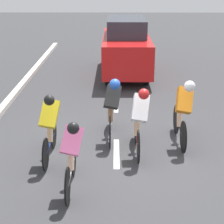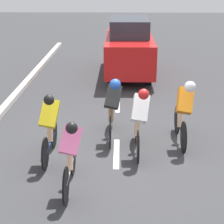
{
  "view_description": "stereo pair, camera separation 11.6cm",
  "coord_description": "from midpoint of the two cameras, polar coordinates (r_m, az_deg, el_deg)",
  "views": [
    {
      "loc": [
        0.04,
        7.5,
        3.66
      ],
      "look_at": [
        0.1,
        0.26,
        0.95
      ],
      "focal_mm": 60.0,
      "sensor_mm": 36.0,
      "label": 1
    },
    {
      "loc": [
        -0.07,
        7.49,
        3.66
      ],
      "look_at": [
        0.1,
        0.26,
        0.95
      ],
      "focal_mm": 60.0,
      "sensor_mm": 36.0,
      "label": 2
    }
  ],
  "objects": [
    {
      "name": "ground_plane",
      "position": [
        8.34,
        0.28,
        -5.51
      ],
      "size": [
        60.0,
        60.0,
        0.0
      ],
      "primitive_type": "plane",
      "color": "#38383A"
    },
    {
      "name": "lane_stripe_mid",
      "position": [
        8.11,
        0.27,
        -6.28
      ],
      "size": [
        0.12,
        1.4,
        0.01
      ],
      "primitive_type": "cube",
      "color": "white",
      "rests_on": "ground"
    },
    {
      "name": "lane_stripe_far",
      "position": [
        11.06,
        0.32,
        1.21
      ],
      "size": [
        0.12,
        1.4,
        0.01
      ],
      "primitive_type": "cube",
      "color": "white",
      "rests_on": "ground"
    },
    {
      "name": "cyclist_yellow",
      "position": [
        7.67,
        -9.91,
        -1.9
      ],
      "size": [
        0.42,
        1.67,
        1.48
      ],
      "color": "black",
      "rests_on": "ground"
    },
    {
      "name": "cyclist_orange",
      "position": [
        8.38,
        10.37,
        0.34
      ],
      "size": [
        0.41,
        1.72,
        1.54
      ],
      "color": "black",
      "rests_on": "ground"
    },
    {
      "name": "cyclist_pink",
      "position": [
        6.55,
        -6.69,
        -6.2
      ],
      "size": [
        0.43,
        1.63,
        1.4
      ],
      "color": "black",
      "rests_on": "ground"
    },
    {
      "name": "cyclist_black",
      "position": [
        8.51,
        -0.41,
        0.86
      ],
      "size": [
        0.42,
        1.75,
        1.51
      ],
      "color": "black",
      "rests_on": "ground"
    },
    {
      "name": "cyclist_white",
      "position": [
        7.82,
        3.74,
        -1.02
      ],
      "size": [
        0.41,
        1.65,
        1.52
      ],
      "color": "black",
      "rests_on": "ground"
    },
    {
      "name": "support_car",
      "position": [
        14.23,
        1.92,
        9.91
      ],
      "size": [
        1.7,
        4.49,
        2.08
      ],
      "color": "black",
      "rests_on": "ground"
    }
  ]
}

